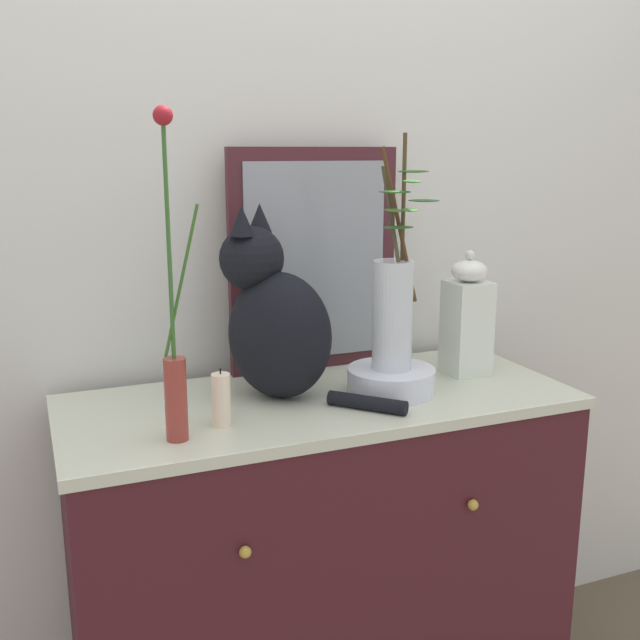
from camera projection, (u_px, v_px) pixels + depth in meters
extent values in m
cube|color=silver|center=(273.00, 216.00, 1.89)|extent=(4.40, 0.08, 2.60)
cube|color=#3F171D|center=(320.00, 580.00, 1.80)|extent=(1.14, 0.48, 0.89)
cube|color=beige|center=(320.00, 402.00, 1.69)|extent=(1.16, 0.49, 0.02)
sphere|color=#B79338|center=(245.00, 552.00, 1.42)|extent=(0.02, 0.02, 0.02)
sphere|color=#B79338|center=(473.00, 505.00, 1.60)|extent=(0.02, 0.02, 0.02)
cube|color=#441E24|center=(314.00, 261.00, 1.86)|extent=(0.44, 0.03, 0.56)
cube|color=gray|center=(316.00, 261.00, 1.85)|extent=(0.37, 0.01, 0.49)
ellipsoid|color=black|center=(280.00, 336.00, 1.66)|extent=(0.30, 0.30, 0.29)
sphere|color=black|center=(252.00, 259.00, 1.65)|extent=(0.15, 0.15, 0.15)
cone|color=black|center=(242.00, 221.00, 1.59)|extent=(0.06, 0.06, 0.07)
cone|color=black|center=(260.00, 218.00, 1.66)|extent=(0.06, 0.06, 0.07)
cylinder|color=black|center=(367.00, 403.00, 1.60)|extent=(0.15, 0.15, 0.03)
cylinder|color=maroon|center=(176.00, 399.00, 1.42)|extent=(0.04, 0.04, 0.16)
cylinder|color=#346429|center=(169.00, 246.00, 1.36)|extent=(0.01, 0.01, 0.43)
sphere|color=maroon|center=(163.00, 115.00, 1.30)|extent=(0.04, 0.04, 0.04)
cylinder|color=#315F1F|center=(181.00, 282.00, 1.38)|extent=(0.08, 0.01, 0.29)
cylinder|color=white|center=(391.00, 380.00, 1.72)|extent=(0.20, 0.20, 0.06)
cylinder|color=silver|center=(393.00, 315.00, 1.68)|extent=(0.09, 0.09, 0.25)
cylinder|color=#493C21|center=(403.00, 221.00, 1.63)|extent=(0.03, 0.04, 0.38)
ellipsoid|color=#346030|center=(424.00, 201.00, 1.62)|extent=(0.08, 0.07, 0.01)
ellipsoid|color=#356625|center=(413.00, 171.00, 1.60)|extent=(0.08, 0.06, 0.01)
cylinder|color=#434129|center=(394.00, 237.00, 1.62)|extent=(0.06, 0.03, 0.31)
ellipsoid|color=#2E612B|center=(398.00, 227.00, 1.60)|extent=(0.08, 0.05, 0.01)
ellipsoid|color=#3E6C26|center=(394.00, 210.00, 1.57)|extent=(0.04, 0.07, 0.01)
ellipsoid|color=#2B6C26|center=(395.00, 192.00, 1.55)|extent=(0.08, 0.07, 0.01)
cylinder|color=#4D331A|center=(399.00, 227.00, 1.62)|extent=(0.11, 0.02, 0.35)
ellipsoid|color=#386C2C|center=(410.00, 210.00, 1.55)|extent=(0.06, 0.08, 0.01)
ellipsoid|color=#2C6724|center=(412.00, 181.00, 1.54)|extent=(0.05, 0.08, 0.01)
cube|color=white|center=(467.00, 328.00, 1.84)|extent=(0.10, 0.10, 0.24)
ellipsoid|color=white|center=(469.00, 271.00, 1.81)|extent=(0.09, 0.09, 0.05)
sphere|color=silver|center=(470.00, 255.00, 1.80)|extent=(0.02, 0.02, 0.02)
cylinder|color=#F3E0BE|center=(221.00, 400.00, 1.50)|extent=(0.04, 0.04, 0.11)
cylinder|color=black|center=(220.00, 371.00, 1.49)|extent=(0.00, 0.00, 0.01)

